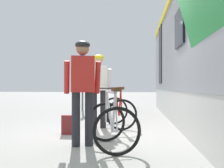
% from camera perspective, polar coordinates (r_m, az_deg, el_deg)
% --- Properties ---
extents(ground_plane, '(80.00, 80.00, 0.00)m').
position_cam_1_polar(ground_plane, '(5.39, -0.33, -11.17)').
color(ground_plane, '#A09E99').
extents(cyclist_near_in_white, '(0.66, 0.44, 1.76)m').
position_cam_1_polar(cyclist_near_in_white, '(6.43, -2.87, 0.01)').
color(cyclist_near_in_white, '#232328').
rests_on(cyclist_near_in_white, ground).
extents(cyclist_far_in_red, '(0.66, 0.42, 1.76)m').
position_cam_1_polar(cyclist_far_in_red, '(4.51, -6.28, 0.21)').
color(cyclist_far_in_red, '#232328').
rests_on(cyclist_far_in_red, ground).
extents(bicycle_near_red, '(0.95, 1.21, 0.99)m').
position_cam_1_polar(bicycle_near_red, '(6.58, 1.30, -5.69)').
color(bicycle_near_red, black).
rests_on(bicycle_near_red, ground).
extents(bicycle_far_silver, '(0.97, 1.22, 0.99)m').
position_cam_1_polar(bicycle_far_silver, '(4.37, -0.22, -8.34)').
color(bicycle_far_silver, black).
rests_on(bicycle_far_silver, ground).
extents(backpack_on_platform, '(0.29, 0.20, 0.40)m').
position_cam_1_polar(backpack_on_platform, '(5.72, -9.10, -8.51)').
color(backpack_on_platform, maroon).
rests_on(backpack_on_platform, ground).
extents(platform_sign_post, '(0.08, 0.70, 2.40)m').
position_cam_1_polar(platform_sign_post, '(11.06, -6.29, 2.76)').
color(platform_sign_post, '#595B60').
rests_on(platform_sign_post, ground).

